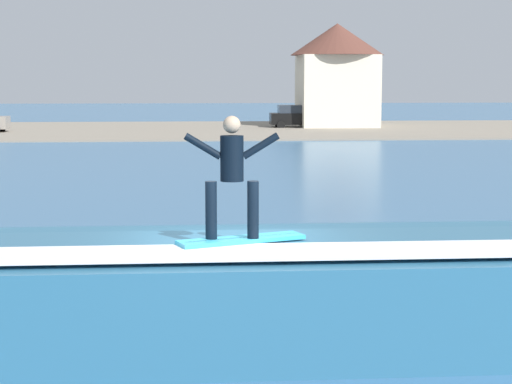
# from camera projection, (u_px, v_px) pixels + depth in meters

# --- Properties ---
(ground_plane) EXTENTS (260.00, 260.00, 0.00)m
(ground_plane) POSITION_uv_depth(u_px,v_px,m) (228.00, 343.00, 12.77)
(ground_plane) COLOR #376690
(wave_crest) EXTENTS (10.86, 3.62, 1.64)m
(wave_crest) POSITION_uv_depth(u_px,v_px,m) (270.00, 290.00, 12.81)
(wave_crest) COLOR #2B6384
(wave_crest) RESTS_ON ground_plane
(surfboard) EXTENTS (1.85, 1.02, 0.06)m
(surfboard) POSITION_uv_depth(u_px,v_px,m) (241.00, 240.00, 11.98)
(surfboard) COLOR #33A5CC
(surfboard) RESTS_ON wave_crest
(surfer) EXTENTS (1.31, 0.32, 1.69)m
(surfer) POSITION_uv_depth(u_px,v_px,m) (232.00, 170.00, 11.78)
(surfer) COLOR black
(surfer) RESTS_ON surfboard
(shoreline_bank) EXTENTS (120.00, 24.13, 0.10)m
(shoreline_bank) POSITION_uv_depth(u_px,v_px,m) (196.00, 130.00, 66.19)
(shoreline_bank) COLOR gray
(shoreline_bank) RESTS_ON ground_plane
(car_far_shore) EXTENTS (4.31, 2.10, 1.86)m
(car_far_shore) POSITION_uv_depth(u_px,v_px,m) (296.00, 116.00, 68.71)
(car_far_shore) COLOR black
(car_far_shore) RESTS_ON ground_plane
(house_gabled_white) EXTENTS (7.55, 7.55, 8.34)m
(house_gabled_white) POSITION_uv_depth(u_px,v_px,m) (337.00, 70.00, 69.50)
(house_gabled_white) COLOR beige
(house_gabled_white) RESTS_ON ground_plane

